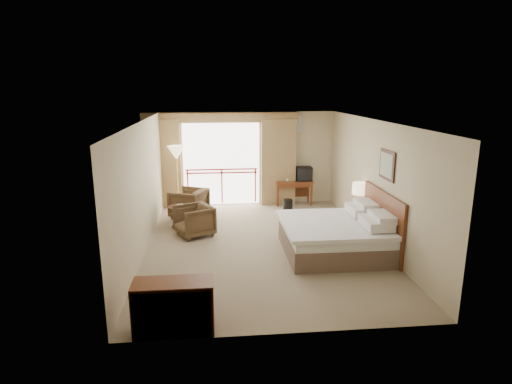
{
  "coord_description": "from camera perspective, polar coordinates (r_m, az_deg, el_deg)",
  "views": [
    {
      "loc": [
        -1.01,
        -8.82,
        3.39
      ],
      "look_at": [
        -0.1,
        0.4,
        1.11
      ],
      "focal_mm": 30.0,
      "sensor_mm": 36.0,
      "label": 1
    }
  ],
  "objects": [
    {
      "name": "book",
      "position": [
        10.64,
        -10.36,
        -1.87
      ],
      "size": [
        0.23,
        0.25,
        0.02
      ],
      "primitive_type": "imported",
      "rotation": [
        0.0,
        0.0,
        0.45
      ],
      "color": "white",
      "rests_on": "side_table"
    },
    {
      "name": "table_lamp",
      "position": [
        10.29,
        13.63,
        0.39
      ],
      "size": [
        0.34,
        0.34,
        0.59
      ],
      "rotation": [
        0.0,
        0.0,
        -0.38
      ],
      "color": "tan",
      "rests_on": "nightstand"
    },
    {
      "name": "hvac_vent",
      "position": [
        12.55,
        5.02,
        9.05
      ],
      "size": [
        0.5,
        0.04,
        0.5
      ],
      "primitive_type": "cube",
      "color": "silver",
      "rests_on": "wall_back"
    },
    {
      "name": "floor",
      "position": [
        9.5,
        0.82,
        -7.05
      ],
      "size": [
        7.0,
        7.0,
        0.0
      ],
      "primitive_type": "plane",
      "color": "gray",
      "rests_on": "ground"
    },
    {
      "name": "armchair_far",
      "position": [
        11.56,
        -8.88,
        -3.37
      ],
      "size": [
        1.13,
        1.12,
        0.78
      ],
      "primitive_type": "imported",
      "rotation": [
        0.0,
        0.0,
        -2.03
      ],
      "color": "#432E1B",
      "rests_on": "floor"
    },
    {
      "name": "ceiling",
      "position": [
        8.9,
        0.88,
        9.4
      ],
      "size": [
        7.0,
        7.0,
        0.0
      ],
      "primitive_type": "plane",
      "rotation": [
        3.14,
        0.0,
        0.0
      ],
      "color": "white",
      "rests_on": "wall_back"
    },
    {
      "name": "wall_right",
      "position": [
        9.71,
        15.67,
        1.2
      ],
      "size": [
        0.0,
        7.0,
        7.0
      ],
      "primitive_type": "plane",
      "rotation": [
        1.57,
        0.0,
        -1.57
      ],
      "color": "#C6B58D",
      "rests_on": "ground"
    },
    {
      "name": "armchair_near",
      "position": [
        10.18,
        -8.18,
        -5.74
      ],
      "size": [
        1.05,
        1.04,
        0.72
      ],
      "primitive_type": "imported",
      "rotation": [
        0.0,
        0.0,
        -1.11
      ],
      "color": "#432E1B",
      "rests_on": "floor"
    },
    {
      "name": "side_table",
      "position": [
        10.69,
        -10.32,
        -2.78
      ],
      "size": [
        0.5,
        0.5,
        0.54
      ],
      "rotation": [
        0.0,
        0.0,
        -0.17
      ],
      "color": "black",
      "rests_on": "floor"
    },
    {
      "name": "floor_lamp",
      "position": [
        11.86,
        -10.59,
        4.83
      ],
      "size": [
        0.47,
        0.47,
        1.83
      ],
      "rotation": [
        0.0,
        0.0,
        -0.0
      ],
      "color": "tan",
      "rests_on": "floor"
    },
    {
      "name": "desk",
      "position": [
        12.69,
        4.98,
        0.88
      ],
      "size": [
        1.08,
        0.52,
        0.71
      ],
      "rotation": [
        0.0,
        0.0,
        -0.04
      ],
      "color": "#572511",
      "rests_on": "floor"
    },
    {
      "name": "headboard",
      "position": [
        9.33,
        16.48,
        -3.81
      ],
      "size": [
        0.06,
        2.1,
        1.3
      ],
      "primitive_type": "cube",
      "color": "#572511",
      "rests_on": "wall_right"
    },
    {
      "name": "phone",
      "position": [
        10.2,
        13.6,
        -2.19
      ],
      "size": [
        0.2,
        0.18,
        0.07
      ],
      "primitive_type": "cube",
      "rotation": [
        0.0,
        0.0,
        -0.36
      ],
      "color": "black",
      "rests_on": "nightstand"
    },
    {
      "name": "bed",
      "position": [
        9.11,
        10.71,
        -5.73
      ],
      "size": [
        2.13,
        2.06,
        0.97
      ],
      "color": "brown",
      "rests_on": "floor"
    },
    {
      "name": "balcony_door",
      "position": [
        12.49,
        -4.63,
        3.71
      ],
      "size": [
        2.4,
        0.0,
        2.4
      ],
      "primitive_type": "plane",
      "rotation": [
        1.57,
        0.0,
        0.0
      ],
      "color": "white",
      "rests_on": "wall_back"
    },
    {
      "name": "framed_art",
      "position": [
        9.06,
        17.07,
        3.45
      ],
      "size": [
        0.04,
        0.72,
        0.6
      ],
      "color": "black",
      "rests_on": "wall_right"
    },
    {
      "name": "valance",
      "position": [
        12.23,
        -4.74,
        9.87
      ],
      "size": [
        4.4,
        0.22,
        0.28
      ],
      "primitive_type": "cube",
      "color": "olive",
      "rests_on": "wall_back"
    },
    {
      "name": "balcony_railing",
      "position": [
        12.55,
        -4.59,
        1.95
      ],
      "size": [
        2.09,
        0.03,
        1.02
      ],
      "color": "#B21D0F",
      "rests_on": "wall_back"
    },
    {
      "name": "wall_back",
      "position": [
        12.53,
        -0.97,
        4.48
      ],
      "size": [
        5.0,
        0.0,
        5.0
      ],
      "primitive_type": "plane",
      "rotation": [
        1.57,
        0.0,
        0.0
      ],
      "color": "#C6B58D",
      "rests_on": "ground"
    },
    {
      "name": "wall_left",
      "position": [
        9.17,
        -14.86,
        0.53
      ],
      "size": [
        0.0,
        7.0,
        7.0
      ],
      "primitive_type": "plane",
      "rotation": [
        1.57,
        0.0,
        1.57
      ],
      "color": "#C6B58D",
      "rests_on": "ground"
    },
    {
      "name": "cup",
      "position": [
        12.52,
        4.18,
        1.64
      ],
      "size": [
        0.07,
        0.07,
        0.09
      ],
      "primitive_type": "cylinder",
      "rotation": [
        0.0,
        0.0,
        0.11
      ],
      "color": "white",
      "rests_on": "desk"
    },
    {
      "name": "wall_front",
      "position": [
        5.79,
        4.81,
        -6.86
      ],
      "size": [
        5.0,
        0.0,
        5.0
      ],
      "primitive_type": "plane",
      "rotation": [
        -1.57,
        0.0,
        0.0
      ],
      "color": "#C6B58D",
      "rests_on": "ground"
    },
    {
      "name": "curtain_right",
      "position": [
        12.49,
        2.98,
        3.98
      ],
      "size": [
        1.0,
        0.26,
        2.5
      ],
      "primitive_type": "cube",
      "color": "olive",
      "rests_on": "wall_back"
    },
    {
      "name": "nightstand",
      "position": [
        10.45,
        13.48,
        -3.74
      ],
      "size": [
        0.46,
        0.53,
        0.6
      ],
      "primitive_type": "cube",
      "rotation": [
        0.0,
        0.0,
        0.08
      ],
      "color": "#572511",
      "rests_on": "floor"
    },
    {
      "name": "curtain_left",
      "position": [
        12.44,
        -12.26,
        3.63
      ],
      "size": [
        1.0,
        0.26,
        2.5
      ],
      "primitive_type": "cube",
      "color": "olive",
      "rests_on": "wall_back"
    },
    {
      "name": "tv",
      "position": [
        12.62,
        6.4,
        2.44
      ],
      "size": [
        0.45,
        0.36,
        0.41
      ],
      "rotation": [
        0.0,
        0.0,
        -0.17
      ],
      "color": "black",
      "rests_on": "desk"
    },
    {
      "name": "dresser",
      "position": [
        6.35,
        -10.91,
        -14.77
      ],
      "size": [
        1.13,
        0.48,
        0.75
      ],
      "rotation": [
        0.0,
        0.0,
        0.08
      ],
      "color": "#572511",
      "rests_on": "floor"
    },
    {
      "name": "wastebasket",
      "position": [
        12.0,
        4.27,
        -1.77
      ],
      "size": [
        0.31,
        0.31,
        0.33
      ],
      "primitive_type": "cylinder",
      "rotation": [
        0.0,
        0.0,
        0.18
      ],
      "color": "black",
      "rests_on": "floor"
    },
    {
      "name": "coffee_maker",
      "position": [
        12.53,
        3.47,
        2.07
      ],
      "size": [
        0.13,
        0.13,
        0.27
      ],
      "primitive_type": "cylinder",
      "rotation": [
        0.0,
        0.0,
        0.03
      ],
      "color": "black",
      "rests_on": "desk"
    }
  ]
}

